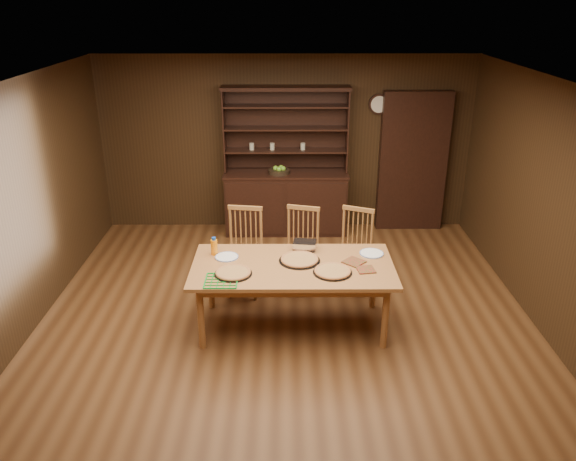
{
  "coord_description": "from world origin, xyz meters",
  "views": [
    {
      "loc": [
        -0.0,
        -5.22,
        3.39
      ],
      "look_at": [
        0.02,
        0.4,
        1.0
      ],
      "focal_mm": 35.0,
      "sensor_mm": 36.0,
      "label": 1
    }
  ],
  "objects_px": {
    "chair_right": "(355,247)",
    "chair_left": "(245,248)",
    "china_hutch": "(286,194)",
    "juice_bottle": "(214,247)",
    "chair_center": "(301,246)",
    "dining_table": "(293,271)"
  },
  "relations": [
    {
      "from": "chair_center",
      "to": "chair_right",
      "type": "relative_size",
      "value": 1.02
    },
    {
      "from": "china_hutch",
      "to": "juice_bottle",
      "type": "relative_size",
      "value": 10.78
    },
    {
      "from": "dining_table",
      "to": "chair_left",
      "type": "xyz_separation_m",
      "value": [
        -0.57,
        0.83,
        -0.11
      ]
    },
    {
      "from": "chair_center",
      "to": "juice_bottle",
      "type": "relative_size",
      "value": 5.13
    },
    {
      "from": "chair_right",
      "to": "china_hutch",
      "type": "bearing_deg",
      "value": 138.61
    },
    {
      "from": "chair_left",
      "to": "chair_center",
      "type": "distance_m",
      "value": 0.69
    },
    {
      "from": "dining_table",
      "to": "chair_right",
      "type": "distance_m",
      "value": 1.2
    },
    {
      "from": "dining_table",
      "to": "chair_center",
      "type": "distance_m",
      "value": 0.93
    },
    {
      "from": "chair_left",
      "to": "chair_center",
      "type": "relative_size",
      "value": 1.03
    },
    {
      "from": "china_hutch",
      "to": "chair_center",
      "type": "relative_size",
      "value": 2.1
    },
    {
      "from": "chair_left",
      "to": "chair_right",
      "type": "bearing_deg",
      "value": 11.82
    },
    {
      "from": "chair_right",
      "to": "juice_bottle",
      "type": "xyz_separation_m",
      "value": [
        -1.62,
        -0.65,
        0.3
      ]
    },
    {
      "from": "chair_left",
      "to": "chair_right",
      "type": "relative_size",
      "value": 1.05
    },
    {
      "from": "juice_bottle",
      "to": "china_hutch",
      "type": "bearing_deg",
      "value": 72.16
    },
    {
      "from": "chair_left",
      "to": "chair_center",
      "type": "height_order",
      "value": "chair_left"
    },
    {
      "from": "dining_table",
      "to": "chair_left",
      "type": "distance_m",
      "value": 1.01
    },
    {
      "from": "china_hutch",
      "to": "chair_left",
      "type": "xyz_separation_m",
      "value": [
        -0.5,
        -1.86,
        -0.03
      ]
    },
    {
      "from": "dining_table",
      "to": "juice_bottle",
      "type": "xyz_separation_m",
      "value": [
        -0.85,
        0.26,
        0.16
      ]
    },
    {
      "from": "china_hutch",
      "to": "dining_table",
      "type": "distance_m",
      "value": 2.69
    },
    {
      "from": "chair_right",
      "to": "chair_left",
      "type": "bearing_deg",
      "value": -153.06
    },
    {
      "from": "juice_bottle",
      "to": "chair_center",
      "type": "bearing_deg",
      "value": 34.16
    },
    {
      "from": "chair_left",
      "to": "chair_center",
      "type": "bearing_deg",
      "value": 15.42
    }
  ]
}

